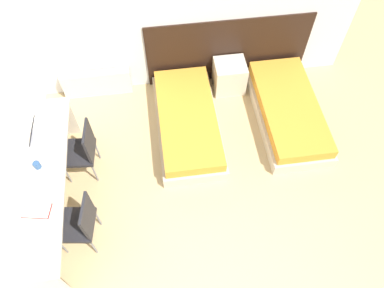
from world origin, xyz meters
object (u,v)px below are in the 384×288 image
at_px(bed_near_door, 288,111).
at_px(chair_near_notebook, 80,222).
at_px(bed_near_window, 187,122).
at_px(nightstand, 229,76).
at_px(laptop, 40,136).
at_px(chair_near_laptop, 82,149).

height_order(bed_near_door, chair_near_notebook, chair_near_notebook).
xyz_separation_m(bed_near_window, nightstand, (0.76, 0.73, 0.09)).
height_order(chair_near_notebook, laptop, laptop).
bearing_deg(chair_near_laptop, bed_near_window, 24.43).
bearing_deg(bed_near_window, bed_near_door, 0.00).
distance_m(chair_near_laptop, chair_near_notebook, 1.00).
relative_size(bed_near_window, laptop, 5.70).
bearing_deg(bed_near_window, chair_near_laptop, -160.49).
relative_size(nightstand, chair_near_laptop, 0.55).
bearing_deg(bed_near_door, laptop, -172.37).
bearing_deg(nightstand, chair_near_laptop, -150.47).
xyz_separation_m(chair_near_laptop, laptop, (-0.43, 0.05, 0.32)).
height_order(bed_near_window, chair_near_notebook, chair_near_notebook).
xyz_separation_m(chair_near_laptop, chair_near_notebook, (-0.00, -1.00, 0.00)).
bearing_deg(bed_near_window, nightstand, 44.04).
bearing_deg(laptop, bed_near_window, 15.82).
xyz_separation_m(bed_near_window, laptop, (-1.86, -0.45, 0.67)).
relative_size(bed_near_window, bed_near_door, 1.00).
bearing_deg(laptop, nightstand, 26.51).
xyz_separation_m(bed_near_door, laptop, (-3.38, -0.45, 0.67)).
bearing_deg(chair_near_laptop, chair_near_notebook, -85.11).
height_order(bed_near_window, bed_near_door, same).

